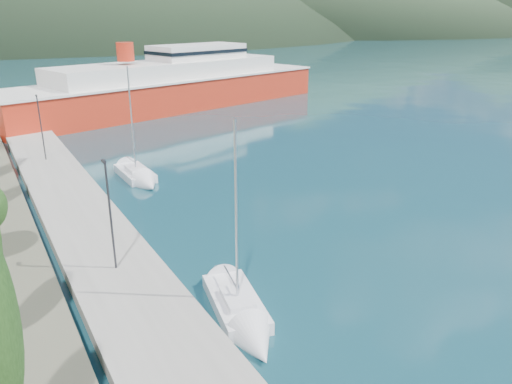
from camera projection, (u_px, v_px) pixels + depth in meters
ground at (33, 74)px, 118.31m from camera, size 1400.00×1400.00×0.00m
quay at (72, 204)px, 37.39m from camera, size 5.00×88.00×0.80m
lamp_posts at (105, 205)px, 27.07m from camera, size 0.15×46.32×6.06m
sailboat_near at (246, 324)px, 23.24m from camera, size 3.62×7.61×10.52m
sailboat_mid at (142, 179)px, 43.27m from camera, size 2.47×7.29×10.64m
ferry at (172, 87)px, 76.11m from camera, size 54.40×24.93×10.59m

